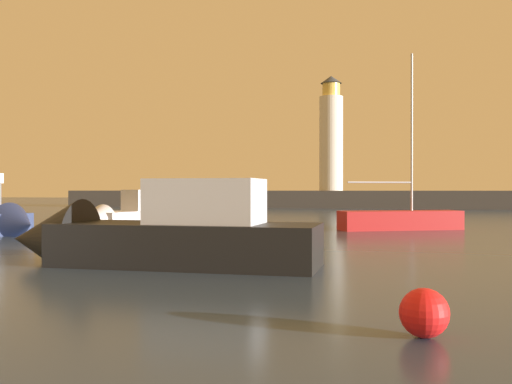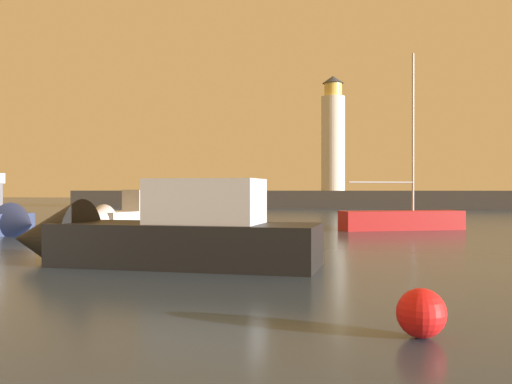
# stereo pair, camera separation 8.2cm
# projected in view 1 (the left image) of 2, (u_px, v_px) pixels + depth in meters

# --- Properties ---
(ground_plane) EXTENTS (220.00, 220.00, 0.00)m
(ground_plane) POSITION_uv_depth(u_px,v_px,m) (293.00, 225.00, 34.43)
(ground_plane) COLOR #2D3D51
(breakwater) EXTENTS (66.97, 4.05, 2.04)m
(breakwater) POSITION_uv_depth(u_px,v_px,m) (338.00, 199.00, 66.55)
(breakwater) COLOR #423F3D
(breakwater) RESTS_ON ground_plane
(lighthouse) EXTENTS (2.73, 2.73, 13.37)m
(lighthouse) POSITION_uv_depth(u_px,v_px,m) (331.00, 136.00, 66.69)
(lighthouse) COLOR silver
(lighthouse) RESTS_ON breakwater
(motorboat_1) EXTENTS (3.16, 6.53, 2.44)m
(motorboat_1) POSITION_uv_depth(u_px,v_px,m) (121.00, 218.00, 29.96)
(motorboat_1) COLOR silver
(motorboat_1) RESTS_ON ground_plane
(motorboat_2) EXTENTS (9.22, 2.60, 2.99)m
(motorboat_2) POSITION_uv_depth(u_px,v_px,m) (145.00, 236.00, 16.31)
(motorboat_2) COLOR black
(motorboat_2) RESTS_ON ground_plane
(sailboat_moored) EXTENTS (6.64, 4.14, 9.42)m
(sailboat_moored) POSITION_uv_depth(u_px,v_px,m) (400.00, 219.00, 30.48)
(sailboat_moored) COLOR #B21E1E
(sailboat_moored) RESTS_ON ground_plane
(mooring_buoy) EXTENTS (0.72, 0.72, 0.72)m
(mooring_buoy) POSITION_uv_depth(u_px,v_px,m) (424.00, 313.00, 8.24)
(mooring_buoy) COLOR red
(mooring_buoy) RESTS_ON ground_plane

